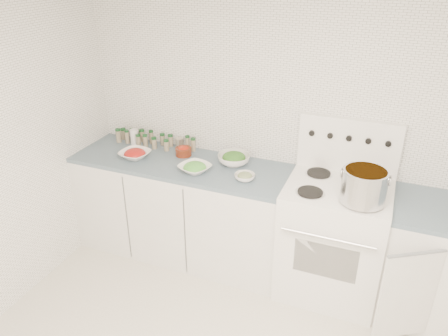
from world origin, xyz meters
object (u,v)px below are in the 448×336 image
bowl_snowpea (195,168)px  bowl_tomato (135,154)px  stove (333,236)px  stock_pot (364,184)px

bowl_snowpea → bowl_tomato: bearing=175.4°
bowl_tomato → bowl_snowpea: bearing=-4.6°
stove → bowl_snowpea: (-1.11, -0.11, 0.44)m
stove → bowl_tomato: (-1.70, -0.07, 0.44)m
stove → bowl_snowpea: size_ratio=4.44×
bowl_tomato → bowl_snowpea: (0.58, -0.05, -0.00)m
stock_pot → bowl_tomato: size_ratio=1.17×
bowl_tomato → stove: bearing=2.3°
stove → bowl_tomato: stove is taller
bowl_snowpea → stock_pot: bearing=-2.5°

